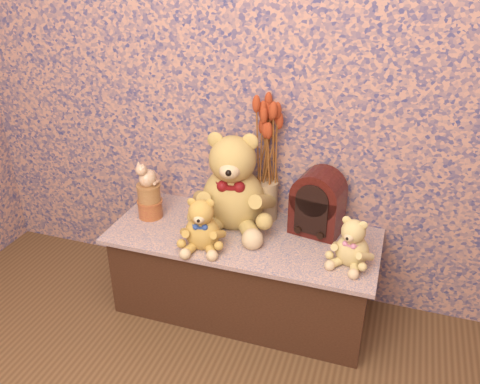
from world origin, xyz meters
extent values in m
cube|color=navy|center=(0.00, 1.50, 1.30)|extent=(3.00, 0.10, 2.60)
cube|color=#3C4A7B|center=(0.00, 1.25, 0.21)|extent=(1.23, 0.52, 0.42)
cylinder|color=tan|center=(0.05, 1.43, 0.52)|extent=(0.15, 0.15, 0.19)
cylinder|color=#C48339|center=(-0.48, 1.26, 0.46)|extent=(0.14, 0.14, 0.08)
cylinder|color=tan|center=(-0.48, 1.26, 0.55)|extent=(0.11, 0.11, 0.08)
camera|label=1|loc=(0.60, -0.60, 1.63)|focal=37.38mm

